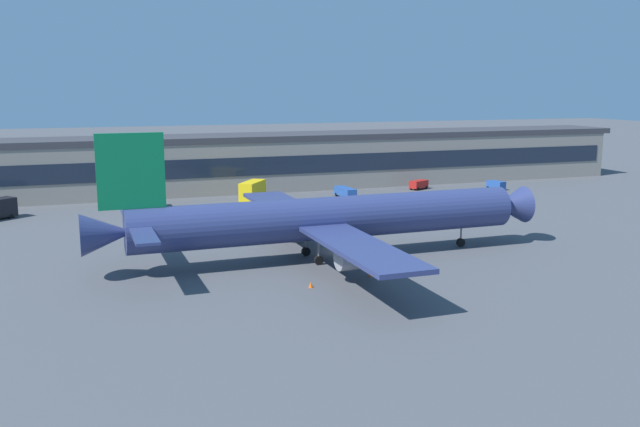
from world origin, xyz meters
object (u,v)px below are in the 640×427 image
object	(u,v)px
airliner	(324,219)
traffic_cone_1	(374,270)
belt_loader	(346,192)
traffic_cone_0	(311,285)
follow_me_car	(419,184)
crew_van	(145,199)
catering_truck	(252,192)
traffic_cone_2	(370,274)
baggage_tug	(496,185)

from	to	relation	value
airliner	traffic_cone_1	distance (m)	9.87
belt_loader	traffic_cone_1	size ratio (longest dim) A/B	10.62
traffic_cone_0	follow_me_car	bearing A→B (deg)	53.44
belt_loader	follow_me_car	bearing A→B (deg)	15.54
follow_me_car	belt_loader	size ratio (longest dim) A/B	0.74
crew_van	belt_loader	distance (m)	37.57
airliner	belt_loader	distance (m)	47.80
crew_van	traffic_cone_1	bearing A→B (deg)	-68.80
traffic_cone_0	traffic_cone_1	world-z (taller)	traffic_cone_0
traffic_cone_0	airliner	bearing A→B (deg)	63.71
crew_van	catering_truck	xyz separation A→B (m)	(18.83, -3.19, 0.83)
airliner	traffic_cone_0	world-z (taller)	airliner
belt_loader	traffic_cone_2	size ratio (longest dim) A/B	9.94
airliner	traffic_cone_2	world-z (taller)	airliner
crew_van	belt_loader	bearing A→B (deg)	-3.46
baggage_tug	catering_truck	bearing A→B (deg)	179.79
traffic_cone_0	baggage_tug	bearing A→B (deg)	42.16
crew_van	baggage_tug	xyz separation A→B (m)	(70.67, -3.38, -0.37)
catering_truck	belt_loader	size ratio (longest dim) A/B	1.14
baggage_tug	traffic_cone_1	distance (m)	70.72
crew_van	traffic_cone_1	world-z (taller)	crew_van
traffic_cone_0	traffic_cone_2	distance (m)	7.89
airliner	traffic_cone_0	distance (m)	13.21
follow_me_car	crew_van	world-z (taller)	crew_van
airliner	traffic_cone_2	xyz separation A→B (m)	(2.25, -9.26, -4.81)
belt_loader	traffic_cone_1	xyz separation A→B (m)	(-16.78, -51.16, -0.85)
belt_loader	traffic_cone_0	bearing A→B (deg)	-115.18
crew_van	traffic_cone_0	distance (m)	57.78
catering_truck	traffic_cone_2	size ratio (longest dim) A/B	11.30
follow_me_car	traffic_cone_2	xyz separation A→B (m)	(-36.34, -57.62, -0.76)
catering_truck	traffic_cone_0	world-z (taller)	catering_truck
baggage_tug	traffic_cone_2	distance (m)	72.37
crew_van	traffic_cone_2	size ratio (longest dim) A/B	8.04
traffic_cone_0	traffic_cone_1	bearing A→B (deg)	19.40
traffic_cone_2	baggage_tug	bearing A→B (deg)	45.21
crew_van	belt_loader	size ratio (longest dim) A/B	0.81
traffic_cone_1	baggage_tug	bearing A→B (deg)	45.06
traffic_cone_1	crew_van	bearing A→B (deg)	111.20
crew_van	catering_truck	world-z (taller)	catering_truck
follow_me_car	traffic_cone_0	size ratio (longest dim) A/B	7.67
crew_van	catering_truck	bearing A→B (deg)	-9.61
crew_van	baggage_tug	world-z (taller)	crew_van
traffic_cone_1	airliner	bearing A→B (deg)	112.40
airliner	crew_van	size ratio (longest dim) A/B	11.03
follow_me_car	traffic_cone_0	xyz separation A→B (m)	(-44.04, -59.39, -0.78)
follow_me_car	catering_truck	world-z (taller)	catering_truck
crew_van	baggage_tug	distance (m)	70.76
catering_truck	traffic_cone_1	size ratio (longest dim) A/B	12.08
crew_van	airliner	bearing A→B (deg)	-69.02
airliner	catering_truck	distance (m)	42.41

